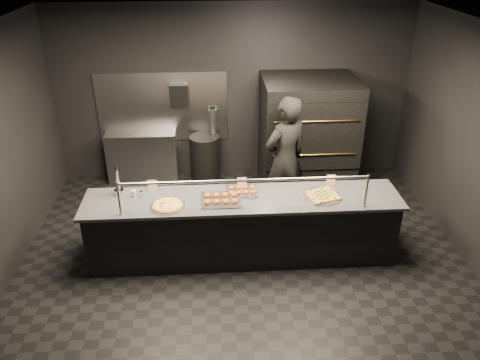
{
  "coord_description": "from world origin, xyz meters",
  "views": [
    {
      "loc": [
        -0.37,
        -5.18,
        3.97
      ],
      "look_at": [
        -0.02,
        0.2,
        1.08
      ],
      "focal_mm": 35.0,
      "sensor_mm": 36.0,
      "label": 1
    }
  ],
  "objects_px": {
    "square_pizza": "(323,196)",
    "trash_bin": "(205,159)",
    "prep_shelf": "(143,157)",
    "beer_tap": "(118,185)",
    "pizza_oven": "(307,135)",
    "towel_dispenser": "(179,94)",
    "worker": "(285,160)",
    "service_counter": "(243,228)",
    "round_pizza": "(168,206)",
    "slider_tray_b": "(242,191)",
    "slider_tray_a": "(221,199)",
    "fire_extinguisher": "(213,121)"
  },
  "relations": [
    {
      "from": "prep_shelf",
      "to": "beer_tap",
      "type": "bearing_deg",
      "value": -90.0
    },
    {
      "from": "pizza_oven",
      "to": "towel_dispenser",
      "type": "distance_m",
      "value": 2.23
    },
    {
      "from": "beer_tap",
      "to": "round_pizza",
      "type": "height_order",
      "value": "beer_tap"
    },
    {
      "from": "service_counter",
      "to": "pizza_oven",
      "type": "relative_size",
      "value": 2.15
    },
    {
      "from": "prep_shelf",
      "to": "towel_dispenser",
      "type": "height_order",
      "value": "towel_dispenser"
    },
    {
      "from": "fire_extinguisher",
      "to": "trash_bin",
      "type": "bearing_deg",
      "value": -131.2
    },
    {
      "from": "pizza_oven",
      "to": "trash_bin",
      "type": "bearing_deg",
      "value": 169.38
    },
    {
      "from": "towel_dispenser",
      "to": "worker",
      "type": "bearing_deg",
      "value": -41.12
    },
    {
      "from": "towel_dispenser",
      "to": "slider_tray_a",
      "type": "bearing_deg",
      "value": -75.86
    },
    {
      "from": "service_counter",
      "to": "square_pizza",
      "type": "height_order",
      "value": "service_counter"
    },
    {
      "from": "round_pizza",
      "to": "slider_tray_a",
      "type": "height_order",
      "value": "slider_tray_a"
    },
    {
      "from": "round_pizza",
      "to": "service_counter",
      "type": "bearing_deg",
      "value": 8.94
    },
    {
      "from": "round_pizza",
      "to": "beer_tap",
      "type": "bearing_deg",
      "value": 151.79
    },
    {
      "from": "fire_extinguisher",
      "to": "slider_tray_a",
      "type": "height_order",
      "value": "fire_extinguisher"
    },
    {
      "from": "pizza_oven",
      "to": "towel_dispenser",
      "type": "xyz_separation_m",
      "value": [
        -2.1,
        0.49,
        0.58
      ]
    },
    {
      "from": "pizza_oven",
      "to": "worker",
      "type": "distance_m",
      "value": 1.03
    },
    {
      "from": "square_pizza",
      "to": "trash_bin",
      "type": "height_order",
      "value": "square_pizza"
    },
    {
      "from": "fire_extinguisher",
      "to": "square_pizza",
      "type": "bearing_deg",
      "value": -60.41
    },
    {
      "from": "service_counter",
      "to": "fire_extinguisher",
      "type": "relative_size",
      "value": 8.12
    },
    {
      "from": "service_counter",
      "to": "trash_bin",
      "type": "distance_m",
      "value": 2.28
    },
    {
      "from": "service_counter",
      "to": "beer_tap",
      "type": "bearing_deg",
      "value": 172.9
    },
    {
      "from": "square_pizza",
      "to": "worker",
      "type": "height_order",
      "value": "worker"
    },
    {
      "from": "prep_shelf",
      "to": "towel_dispenser",
      "type": "xyz_separation_m",
      "value": [
        0.7,
        0.07,
        1.1
      ]
    },
    {
      "from": "pizza_oven",
      "to": "round_pizza",
      "type": "relative_size",
      "value": 4.41
    },
    {
      "from": "prep_shelf",
      "to": "square_pizza",
      "type": "relative_size",
      "value": 2.49
    },
    {
      "from": "round_pizza",
      "to": "worker",
      "type": "distance_m",
      "value": 2.01
    },
    {
      "from": "towel_dispenser",
      "to": "round_pizza",
      "type": "bearing_deg",
      "value": -91.13
    },
    {
      "from": "prep_shelf",
      "to": "fire_extinguisher",
      "type": "bearing_deg",
      "value": 3.66
    },
    {
      "from": "square_pizza",
      "to": "trash_bin",
      "type": "bearing_deg",
      "value": 124.33
    },
    {
      "from": "pizza_oven",
      "to": "slider_tray_b",
      "type": "bearing_deg",
      "value": -124.45
    },
    {
      "from": "service_counter",
      "to": "round_pizza",
      "type": "xyz_separation_m",
      "value": [
        -0.95,
        -0.15,
        0.47
      ]
    },
    {
      "from": "trash_bin",
      "to": "towel_dispenser",
      "type": "bearing_deg",
      "value": 156.58
    },
    {
      "from": "fire_extinguisher",
      "to": "worker",
      "type": "relative_size",
      "value": 0.26
    },
    {
      "from": "prep_shelf",
      "to": "slider_tray_a",
      "type": "relative_size",
      "value": 2.29
    },
    {
      "from": "prep_shelf",
      "to": "towel_dispenser",
      "type": "bearing_deg",
      "value": 5.71
    },
    {
      "from": "round_pizza",
      "to": "worker",
      "type": "xyz_separation_m",
      "value": [
        1.65,
        1.15,
        0.03
      ]
    },
    {
      "from": "round_pizza",
      "to": "slider_tray_b",
      "type": "xyz_separation_m",
      "value": [
        0.95,
        0.3,
        0.01
      ]
    },
    {
      "from": "prep_shelf",
      "to": "trash_bin",
      "type": "distance_m",
      "value": 1.1
    },
    {
      "from": "pizza_oven",
      "to": "prep_shelf",
      "type": "distance_m",
      "value": 2.88
    },
    {
      "from": "service_counter",
      "to": "worker",
      "type": "relative_size",
      "value": 2.11
    },
    {
      "from": "slider_tray_b",
      "to": "beer_tap",
      "type": "bearing_deg",
      "value": 178.25
    },
    {
      "from": "beer_tap",
      "to": "slider_tray_a",
      "type": "distance_m",
      "value": 1.35
    },
    {
      "from": "prep_shelf",
      "to": "slider_tray_b",
      "type": "height_order",
      "value": "slider_tray_b"
    },
    {
      "from": "trash_bin",
      "to": "slider_tray_b",
      "type": "bearing_deg",
      "value": -76.23
    },
    {
      "from": "pizza_oven",
      "to": "square_pizza",
      "type": "distance_m",
      "value": 1.94
    },
    {
      "from": "slider_tray_b",
      "to": "worker",
      "type": "xyz_separation_m",
      "value": [
        0.7,
        0.85,
        0.02
      ]
    },
    {
      "from": "prep_shelf",
      "to": "beer_tap",
      "type": "distance_m",
      "value": 2.21
    },
    {
      "from": "towel_dispenser",
      "to": "square_pizza",
      "type": "bearing_deg",
      "value": -51.45
    },
    {
      "from": "round_pizza",
      "to": "worker",
      "type": "height_order",
      "value": "worker"
    },
    {
      "from": "fire_extinguisher",
      "to": "slider_tray_b",
      "type": "height_order",
      "value": "fire_extinguisher"
    }
  ]
}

